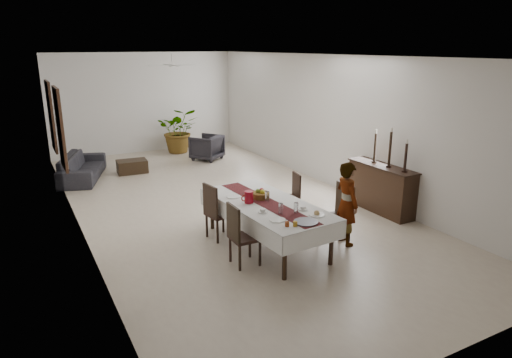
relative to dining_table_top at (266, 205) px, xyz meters
The scene contains 87 objects.
floor 2.52m from the dining_table_top, 84.78° to the left, with size 6.00×12.00×0.00m, color beige.
ceiling 3.43m from the dining_table_top, 84.78° to the left, with size 6.00×12.00×0.02m, color white.
wall_back 8.43m from the dining_table_top, 88.51° to the left, with size 6.00×0.02×3.20m, color silver.
wall_front 3.71m from the dining_table_top, 86.54° to the right, with size 6.00×0.02×3.20m, color silver.
wall_left 3.76m from the dining_table_top, 139.34° to the left, with size 0.02×12.00×3.20m, color silver.
wall_right 4.10m from the dining_table_top, 36.59° to the left, with size 0.02×12.00×3.20m, color silver.
dining_table_top is the anchor object (origin of this frame).
table_leg_fl 1.33m from the dining_table_top, 107.26° to the right, with size 0.07×0.07×0.73m, color black.
table_leg_fr 1.33m from the dining_table_top, 65.05° to the right, with size 0.07×0.07×0.73m, color black.
table_leg_bl 1.33m from the dining_table_top, 114.95° to the left, with size 0.07×0.07×0.73m, color black.
table_leg_br 1.33m from the dining_table_top, 72.74° to the left, with size 0.07×0.07×0.73m, color black.
tablecloth_top 0.03m from the dining_table_top, ahead, with size 1.23×2.69×0.01m, color silver.
tablecloth_drape_left 0.62m from the dining_table_top, behind, with size 0.01×2.69×0.31m, color white.
tablecloth_drape_right 0.62m from the dining_table_top, ahead, with size 0.01×2.69×0.31m, color white.
tablecloth_drape_near 1.34m from the dining_table_top, 86.15° to the right, with size 1.23×0.01×0.31m, color white.
tablecloth_drape_far 1.34m from the dining_table_top, 93.85° to the left, with size 1.23×0.01×0.31m, color white.
table_runner 0.04m from the dining_table_top, ahead, with size 0.36×2.60×0.00m, color #5A191C.
red_pitcher 0.34m from the dining_table_top, 152.88° to the left, with size 0.16×0.16×0.21m, color maroon.
pitcher_handle 0.41m from the dining_table_top, 159.73° to the left, with size 0.12×0.12×0.02m, color #97150B.
wine_glass_near 0.70m from the dining_table_top, 75.69° to the right, with size 0.07×0.07×0.18m, color silver.
wine_glass_mid 0.60m from the dining_table_top, 96.46° to the right, with size 0.07×0.07×0.18m, color silver.
wine_glass_far 0.15m from the dining_table_top, 48.85° to the left, with size 0.07×0.07×0.18m, color silver.
teacup_right 0.70m from the dining_table_top, 59.59° to the right, with size 0.09×0.09×0.06m, color white.
saucer_right 0.70m from the dining_table_top, 59.59° to the right, with size 0.16×0.16×0.01m, color silver.
teacup_left 0.48m from the dining_table_top, 126.75° to the right, with size 0.09×0.09×0.06m, color white.
saucer_left 0.48m from the dining_table_top, 126.75° to the right, with size 0.16×0.16×0.01m, color silver.
plate_near_right 1.00m from the dining_table_top, 66.02° to the right, with size 0.25×0.25×0.02m, color white.
bread_near_right 1.00m from the dining_table_top, 66.02° to the right, with size 0.09×0.09×0.09m, color tan.
plate_near_left 0.84m from the dining_table_top, 107.95° to the right, with size 0.25×0.25×0.02m, color white.
plate_far_left 0.66m from the dining_table_top, 124.04° to the left, with size 0.25×0.25×0.02m, color silver.
serving_tray 1.09m from the dining_table_top, 86.15° to the right, with size 0.37×0.37×0.02m, color #414146.
jam_jar_a 1.15m from the dining_table_top, 97.67° to the right, with size 0.07×0.07×0.08m, color #9C6C16.
jam_jar_b 1.12m from the dining_table_top, 103.57° to the right, with size 0.07×0.07×0.08m, color maroon.
fruit_basket 0.28m from the dining_table_top, 82.54° to the left, with size 0.31×0.31×0.10m, color brown.
fruit_red 0.34m from the dining_table_top, 77.34° to the left, with size 0.09×0.09×0.09m, color maroon.
fruit_green 0.34m from the dining_table_top, 91.80° to the left, with size 0.08×0.08×0.08m, color olive.
fruit_yellow 0.27m from the dining_table_top, 79.81° to the left, with size 0.09×0.09×0.09m, color gold.
chair_right_near_seat 1.24m from the dining_table_top, 24.56° to the right, with size 0.46×0.46×0.05m, color black.
chair_right_near_leg_fl 1.56m from the dining_table_top, 27.98° to the right, with size 0.05×0.05×0.45m, color black.
chair_right_near_leg_fr 1.43m from the dining_table_top, 13.71° to the right, with size 0.05×0.05×0.45m, color black.
chair_right_near_leg_bl 1.27m from the dining_table_top, 37.05° to the right, with size 0.05×0.05×0.45m, color black.
chair_right_near_leg_br 1.10m from the dining_table_top, 19.39° to the right, with size 0.05×0.05×0.45m, color black.
chair_right_near_back 1.40m from the dining_table_top, 20.89° to the right, with size 0.46×0.04×0.58m, color black.
chair_right_far_seat 1.50m from the dining_table_top, 42.40° to the left, with size 0.39×0.39×0.04m, color black.
chair_right_far_leg_fl 1.55m from the dining_table_top, 33.53° to the left, with size 0.04×0.04×0.38m, color black.
chair_right_far_leg_fr 1.77m from the dining_table_top, 41.38° to the left, with size 0.04×0.04×0.38m, color black.
chair_right_far_leg_bl 1.36m from the dining_table_top, 43.79° to the left, with size 0.04×0.04×0.38m, color black.
chair_right_far_leg_br 1.60m from the dining_table_top, 50.92° to the left, with size 0.04×0.04×0.38m, color black.
chair_right_far_back 1.57m from the dining_table_top, 37.27° to the left, with size 0.39×0.04×0.49m, color black.
chair_left_near_seat 0.86m from the dining_table_top, 144.66° to the right, with size 0.44×0.44×0.05m, color black.
chair_left_near_leg_fl 1.04m from the dining_table_top, 161.02° to the right, with size 0.04×0.04×0.43m, color black.
chair_left_near_leg_fr 1.19m from the dining_table_top, 142.56° to the right, with size 0.04×0.04×0.43m, color black.
chair_left_near_leg_bl 0.78m from the dining_table_top, 148.62° to the right, with size 0.04×0.04×0.43m, color black.
chair_left_near_leg_br 0.97m from the dining_table_top, 126.75° to the right, with size 0.04×0.04×0.43m, color black.
chair_left_near_back 0.98m from the dining_table_top, 151.53° to the right, with size 0.44×0.04×0.56m, color black.
chair_left_far_seat 0.94m from the dining_table_top, 130.50° to the left, with size 0.44×0.44×0.05m, color black.
chair_left_far_leg_fl 1.26m from the dining_table_top, 133.53° to the left, with size 0.04×0.04×0.44m, color black.
chair_left_far_leg_fr 1.02m from the dining_table_top, 147.12° to the left, with size 0.04×0.04×0.44m, color black.
chair_left_far_leg_bl 1.12m from the dining_table_top, 115.88° to the left, with size 0.04×0.04×0.44m, color black.
chair_left_far_leg_br 0.84m from the dining_table_top, 125.13° to the left, with size 0.04×0.04×0.44m, color black.
chair_left_far_back 1.01m from the dining_table_top, 140.26° to the left, with size 0.44×0.04×0.56m, color black.
woman 1.41m from the dining_table_top, 25.21° to the right, with size 0.54×0.36×1.50m, color gray.
sideboard_body 3.03m from the dining_table_top, ahead, with size 0.43×1.62×0.97m, color black.
sideboard_top 3.03m from the dining_table_top, ahead, with size 0.47×1.68×0.03m, color black.
candlestick_near_base 3.02m from the dining_table_top, ahead, with size 0.11×0.11×0.03m, color black.
candlestick_near_shaft 3.06m from the dining_table_top, ahead, with size 0.05×0.05×0.54m, color black.
candlestick_near_candle 3.13m from the dining_table_top, ahead, with size 0.04×0.04×0.09m, color beige.
candlestick_mid_base 3.02m from the dining_table_top, ahead, with size 0.11×0.11×0.03m, color black.
candlestick_mid_shaft 3.07m from the dining_table_top, ahead, with size 0.05×0.05×0.70m, color black.
candlestick_mid_candle 3.17m from the dining_table_top, ahead, with size 0.04×0.04×0.09m, color beige.
candlestick_far_base 3.08m from the dining_table_top, 11.87° to the left, with size 0.11×0.11×0.03m, color black.
candlestick_far_shaft 3.12m from the dining_table_top, 11.87° to the left, with size 0.05×0.05×0.59m, color black.
candlestick_far_candle 3.20m from the dining_table_top, 11.87° to the left, with size 0.04×0.04×0.09m, color beige.
sofa 6.37m from the dining_table_top, 110.21° to the left, with size 2.21×0.86×0.64m, color #2B282E.
armchair 6.53m from the dining_table_top, 76.66° to the left, with size 0.82×0.84×0.77m, color #262328.
coffee_table 6.02m from the dining_table_top, 98.67° to the left, with size 0.80×0.53×0.36m, color black.
potted_plant 7.80m from the dining_table_top, 81.79° to the left, with size 1.32×1.14×1.47m, color #2D5120.
mirror_frame_near 5.41m from the dining_table_top, 120.85° to the left, with size 0.06×1.05×1.85m, color black.
mirror_glass_near 5.39m from the dining_table_top, 120.53° to the left, with size 0.01×0.90×1.70m, color silver.
mirror_frame_far 7.28m from the dining_table_top, 112.29° to the left, with size 0.06×1.05×1.85m, color black.
mirror_glass_far 7.27m from the dining_table_top, 112.03° to the left, with size 0.01×0.90×1.70m, color white.
fan_rod 5.88m from the dining_table_top, 87.68° to the left, with size 0.04×0.04×0.20m, color silver.
fan_hub 5.80m from the dining_table_top, 87.68° to the left, with size 0.16×0.16×0.08m, color white.
fan_blade_n 6.13m from the dining_table_top, 87.82° to the left, with size 0.10×0.55×0.01m, color silver.
fan_blade_s 5.48m from the dining_table_top, 87.52° to the left, with size 0.10×0.55×0.01m, color silver.
fan_blade_e 5.83m from the dining_table_top, 83.98° to the left, with size 0.55×0.10×0.01m, color silver.
fan_blade_w 5.80m from the dining_table_top, 91.40° to the left, with size 0.55×0.10×0.01m, color silver.
Camera 1 is at (-3.92, -8.84, 3.40)m, focal length 32.00 mm.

